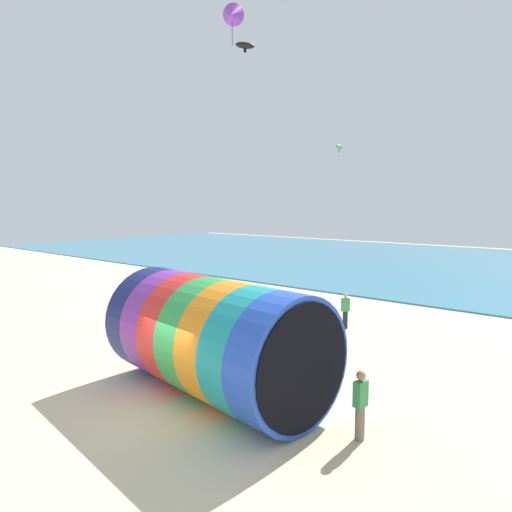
% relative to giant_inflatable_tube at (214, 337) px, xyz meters
% --- Properties ---
extents(ground_plane, '(120.00, 120.00, 0.00)m').
position_rel_giant_inflatable_tube_xyz_m(ground_plane, '(-0.21, -1.34, -1.80)').
color(ground_plane, beige).
extents(sea, '(120.00, 40.00, 0.10)m').
position_rel_giant_inflatable_tube_xyz_m(sea, '(-0.21, 36.38, -1.75)').
color(sea, teal).
rests_on(sea, ground).
extents(giant_inflatable_tube, '(7.67, 4.45, 3.60)m').
position_rel_giant_inflatable_tube_xyz_m(giant_inflatable_tube, '(0.00, 0.00, 0.00)').
color(giant_inflatable_tube, navy).
rests_on(giant_inflatable_tube, ground).
extents(kite_handler, '(0.27, 0.39, 1.77)m').
position_rel_giant_inflatable_tube_xyz_m(kite_handler, '(4.72, 0.36, -0.89)').
color(kite_handler, '#726651').
rests_on(kite_handler, ground).
extents(kite_black_parafoil, '(0.98, 1.23, 0.60)m').
position_rel_giant_inflatable_tube_xyz_m(kite_black_parafoil, '(-8.80, 11.46, 13.33)').
color(kite_black_parafoil, black).
extents(kite_green_parafoil, '(0.65, 0.98, 0.49)m').
position_rel_giant_inflatable_tube_xyz_m(kite_green_parafoil, '(-3.88, 14.04, 7.32)').
color(kite_green_parafoil, green).
extents(kite_purple_delta, '(1.48, 1.55, 1.91)m').
position_rel_giant_inflatable_tube_xyz_m(kite_purple_delta, '(-4.61, 5.84, 12.27)').
color(kite_purple_delta, purple).
extents(bystander_mid_beach, '(0.37, 0.42, 1.70)m').
position_rel_giant_inflatable_tube_xyz_m(bystander_mid_beach, '(-0.65, 9.30, -0.93)').
color(bystander_mid_beach, black).
rests_on(bystander_mid_beach, ground).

